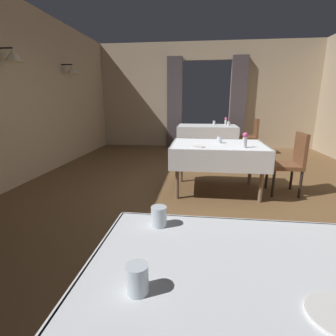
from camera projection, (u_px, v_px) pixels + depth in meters
ground at (208, 194)px, 3.89m from camera, size 10.08×10.08×0.00m
wall_left at (1, 92)px, 3.88m from camera, size 0.49×8.40×3.00m
wall_back at (206, 96)px, 7.51m from camera, size 6.40×0.27×3.00m
dining_table_near at (259, 300)px, 0.97m from camera, size 1.37×0.98×0.75m
dining_table_mid at (218, 150)px, 3.87m from camera, size 1.40×1.04×0.75m
dining_table_far at (207, 129)px, 6.68m from camera, size 1.53×1.00×0.75m
chair_mid_right at (291, 161)px, 3.80m from camera, size 0.44×0.44×0.93m
chair_far_right at (251, 135)px, 6.69m from camera, size 0.44×0.44×0.93m
glass_near_a at (137, 279)px, 0.86m from camera, size 0.08×0.08×0.10m
glass_near_c at (159, 216)px, 1.32m from camera, size 0.08×0.08×0.11m
flower_vase_mid at (245, 140)px, 3.50m from camera, size 0.07×0.07×0.21m
plate_mid_b at (198, 147)px, 3.57m from camera, size 0.19×0.19×0.01m
glass_mid_c at (219, 140)px, 3.90m from camera, size 0.08×0.08×0.10m
flower_vase_far at (226, 121)px, 6.77m from camera, size 0.07×0.07×0.20m
glass_far_b at (214, 123)px, 6.82m from camera, size 0.07×0.07×0.11m
glass_far_c at (229, 124)px, 6.47m from camera, size 0.07×0.07×0.12m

